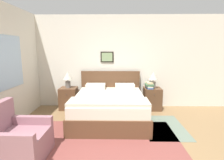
# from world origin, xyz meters

# --- Properties ---
(wall_back) EXTENTS (6.91, 0.09, 2.60)m
(wall_back) POSITION_xyz_m (-0.00, 3.18, 1.30)
(wall_back) COLOR silver
(wall_back) RESTS_ON ground_plane
(wall_left) EXTENTS (0.08, 5.55, 2.60)m
(wall_left) POSITION_xyz_m (-2.29, 1.57, 1.30)
(wall_left) COLOR silver
(wall_left) RESTS_ON ground_plane
(area_rug_main) EXTENTS (2.73, 1.72, 0.01)m
(area_rug_main) POSITION_xyz_m (-0.22, 1.14, 0.00)
(area_rug_main) COLOR brown
(area_rug_main) RESTS_ON ground_plane
(area_rug_bedside) EXTENTS (0.85, 1.27, 0.01)m
(area_rug_bedside) POSITION_xyz_m (1.03, 1.74, 0.00)
(area_rug_bedside) COLOR slate
(area_rug_bedside) RESTS_ON ground_plane
(bed) EXTENTS (1.66, 1.91, 1.05)m
(bed) POSITION_xyz_m (-0.17, 2.15, 0.32)
(bed) COLOR brown
(bed) RESTS_ON ground_plane
(armchair) EXTENTS (0.78, 0.74, 0.87)m
(armchair) POSITION_xyz_m (-1.53, 0.60, 0.29)
(armchair) COLOR #8E606B
(armchair) RESTS_ON ground_plane
(nightstand_near_window) EXTENTS (0.46, 0.46, 0.61)m
(nightstand_near_window) POSITION_xyz_m (-1.34, 2.88, 0.30)
(nightstand_near_window) COLOR brown
(nightstand_near_window) RESTS_ON ground_plane
(nightstand_by_door) EXTENTS (0.46, 0.46, 0.61)m
(nightstand_by_door) POSITION_xyz_m (1.00, 2.88, 0.30)
(nightstand_by_door) COLOR brown
(nightstand_by_door) RESTS_ON ground_plane
(table_lamp_near_window) EXTENTS (0.25, 0.25, 0.45)m
(table_lamp_near_window) POSITION_xyz_m (-1.34, 2.88, 0.90)
(table_lamp_near_window) COLOR slate
(table_lamp_near_window) RESTS_ON nightstand_near_window
(table_lamp_by_door) EXTENTS (0.25, 0.25, 0.45)m
(table_lamp_by_door) POSITION_xyz_m (1.01, 2.88, 0.90)
(table_lamp_by_door) COLOR slate
(table_lamp_by_door) RESTS_ON nightstand_by_door
(book_thick_bottom) EXTENTS (0.18, 0.29, 0.04)m
(book_thick_bottom) POSITION_xyz_m (0.90, 2.84, 0.62)
(book_thick_bottom) COLOR #335693
(book_thick_bottom) RESTS_ON nightstand_by_door
(book_hardcover_middle) EXTENTS (0.18, 0.28, 0.03)m
(book_hardcover_middle) POSITION_xyz_m (0.90, 2.84, 0.66)
(book_hardcover_middle) COLOR silver
(book_hardcover_middle) RESTS_ON book_thick_bottom
(book_novel_upper) EXTENTS (0.22, 0.25, 0.03)m
(book_novel_upper) POSITION_xyz_m (0.90, 2.84, 0.68)
(book_novel_upper) COLOR #4C7551
(book_novel_upper) RESTS_ON book_hardcover_middle
(book_slim_near_top) EXTENTS (0.21, 0.24, 0.04)m
(book_slim_near_top) POSITION_xyz_m (0.90, 2.84, 0.72)
(book_slim_near_top) COLOR #4C7551
(book_slim_near_top) RESTS_ON book_novel_upper
(book_paperback_top) EXTENTS (0.18, 0.25, 0.04)m
(book_paperback_top) POSITION_xyz_m (0.90, 2.84, 0.76)
(book_paperback_top) COLOR beige
(book_paperback_top) RESTS_ON book_slim_near_top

